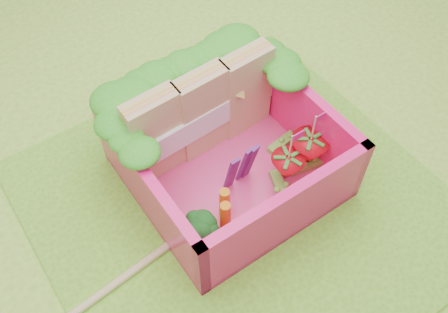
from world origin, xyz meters
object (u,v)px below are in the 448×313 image
bento_box (228,152)px  strawberry_left (287,168)px  strawberry_right (308,152)px  chopsticks (104,292)px  sandwich_stack (203,113)px  broccoli (200,225)px

bento_box → strawberry_left: size_ratio=2.74×
strawberry_right → chopsticks: (-1.63, -0.03, -0.17)m
strawberry_left → chopsticks: 1.43m
strawberry_right → bento_box: bearing=152.1°
strawberry_left → chopsticks: bearing=-179.6°
sandwich_stack → chopsticks: 1.34m
bento_box → sandwich_stack: sandwich_stack is taller
chopsticks → broccoli: bearing=-4.2°
broccoli → strawberry_right: strawberry_right is taller
sandwich_stack → strawberry_right: sandwich_stack is taller
sandwich_stack → bento_box: bearing=-90.8°
strawberry_left → strawberry_right: size_ratio=0.93×
strawberry_left → strawberry_right: 0.21m
bento_box → sandwich_stack: bearing=89.2°
bento_box → broccoli: bento_box is taller
bento_box → broccoli: size_ratio=3.88×
strawberry_left → chopsticks: (-1.42, -0.01, -0.15)m
broccoli → strawberry_right: bearing=4.6°
bento_box → strawberry_right: size_ratio=2.55×
broccoli → strawberry_right: (0.96, 0.08, -0.04)m
bento_box → broccoli: bearing=-143.1°
sandwich_stack → strawberry_left: (0.29, -0.60, -0.21)m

